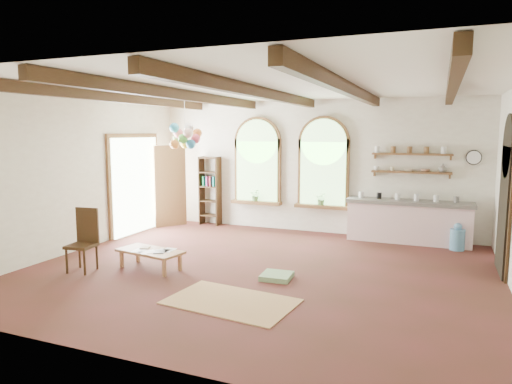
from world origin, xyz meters
The scene contains 27 objects.
floor centered at (0.00, 0.00, 0.00)m, with size 8.00×8.00×0.00m, color #572624.
ceiling_beams centered at (0.00, 0.00, 3.10)m, with size 6.20×6.80×0.18m, color #3A2812, non-canonical shape.
window_left centered at (-1.40, 3.43, 1.63)m, with size 1.30×0.28×2.20m.
window_right centered at (0.30, 3.43, 1.63)m, with size 1.30×0.28×2.20m.
left_doorway centered at (-3.95, 1.80, 1.15)m, with size 0.10×1.90×2.50m, color brown.
right_doorway centered at (3.95, 1.50, 1.10)m, with size 0.10×1.30×2.40m, color black.
kitchen_counter centered at (2.30, 3.20, 0.48)m, with size 2.68×0.62×0.94m.
wall_shelf_lower centered at (2.30, 3.38, 1.55)m, with size 1.70×0.24×0.04m, color brown.
wall_shelf_upper centered at (2.30, 3.38, 1.95)m, with size 1.70×0.24×0.04m, color brown.
wall_clock centered at (3.55, 3.45, 1.90)m, with size 0.32×0.32×0.04m, color black.
bookshelf centered at (-2.70, 3.32, 0.90)m, with size 0.53×0.32×1.80m.
coffee_table centered at (-1.84, -0.63, 0.30)m, with size 1.29×0.75×0.35m.
side_chair centered at (-2.87, -1.17, 0.32)m, with size 0.49×0.49×1.11m.
floor_mat centered at (0.18, -1.55, 0.01)m, with size 1.81×1.12×0.02m, color tan.
floor_cushion centered at (0.44, -0.30, 0.04)m, with size 0.49×0.49×0.08m, color gray.
water_jug_a centered at (3.10, 3.20, 0.22)m, with size 0.27×0.27×0.52m.
water_jug_b centered at (3.30, 2.87, 0.25)m, with size 0.29×0.29×0.57m.
balloon_cluster centered at (-2.41, 1.60, 2.33)m, with size 0.70×0.76×1.14m.
table_book centered at (-2.08, -0.55, 0.35)m, with size 0.15×0.22×0.02m, color olive.
tablet centered at (-1.61, -0.67, 0.35)m, with size 0.17×0.25×0.01m, color black.
potted_plant_left centered at (-1.40, 3.32, 0.85)m, with size 0.27×0.23×0.30m, color #598C4C.
potted_plant_right centered at (0.30, 3.32, 0.85)m, with size 0.27×0.23×0.30m, color #598C4C.
shelf_cup_a centered at (1.55, 3.38, 1.62)m, with size 0.12×0.10×0.10m, color white.
shelf_cup_b centered at (1.90, 3.38, 1.62)m, with size 0.10×0.10×0.09m, color beige.
shelf_bowl_a centered at (2.25, 3.38, 1.60)m, with size 0.22×0.22×0.05m, color beige.
shelf_bowl_b centered at (2.60, 3.38, 1.60)m, with size 0.20×0.20×0.06m, color #8C664C.
shelf_vase centered at (2.95, 3.38, 1.67)m, with size 0.18×0.18×0.19m, color slate.
Camera 1 is at (2.88, -7.27, 2.44)m, focal length 32.00 mm.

